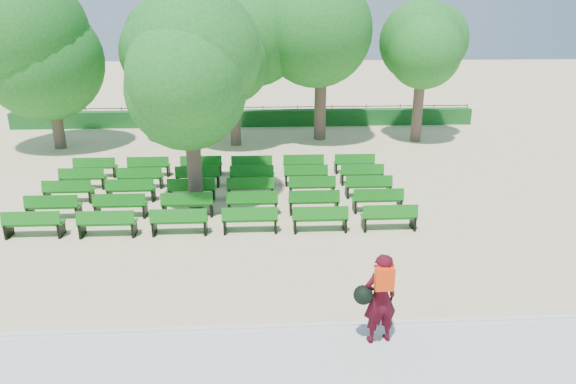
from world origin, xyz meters
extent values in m
plane|color=#D5BB8D|center=(0.00, 0.00, 0.00)|extent=(120.00, 120.00, 0.00)
cube|color=beige|center=(0.00, -7.40, 0.03)|extent=(30.00, 2.20, 0.06)
cube|color=silver|center=(0.00, -6.25, 0.05)|extent=(30.00, 0.12, 0.10)
cube|color=#15541D|center=(0.00, 14.00, 0.45)|extent=(26.00, 0.70, 0.90)
cube|color=#137016|center=(-0.52, 1.60, 0.40)|extent=(1.63, 0.56, 0.05)
cube|color=#137016|center=(-0.52, 1.41, 0.62)|extent=(1.60, 0.24, 0.37)
cylinder|color=brown|center=(-1.32, 0.89, 1.48)|extent=(0.47, 0.47, 2.96)
ellipsoid|color=#1F7323|center=(-1.32, 0.89, 4.14)|extent=(4.32, 4.32, 3.89)
imported|color=#3F0914|center=(2.98, -6.80, 0.97)|extent=(0.74, 0.57, 1.81)
cube|color=#F63B0C|center=(2.98, -7.01, 1.49)|extent=(0.34, 0.17, 0.42)
sphere|color=black|center=(2.64, -6.86, 1.09)|extent=(0.36, 0.36, 0.36)
camera|label=1|loc=(0.80, -15.05, 5.92)|focal=32.00mm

